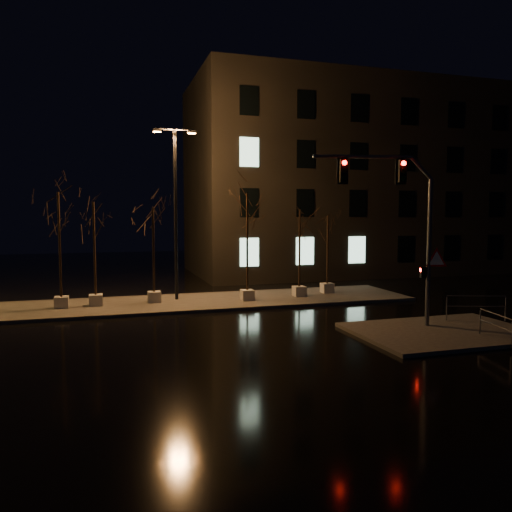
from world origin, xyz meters
name	(u,v)px	position (x,y,z in m)	size (l,w,h in m)	color
ground	(237,327)	(0.00, 0.00, 0.00)	(90.00, 90.00, 0.00)	black
median	(209,302)	(0.00, 6.00, 0.07)	(22.00, 5.00, 0.15)	#3F3C38
sidewalk_corner	(444,332)	(7.50, -3.50, 0.07)	(7.00, 5.00, 0.15)	#3F3C38
building	(344,181)	(14.00, 18.00, 7.50)	(25.00, 12.00, 15.00)	black
tree_0	(59,218)	(-7.33, 6.00, 4.54)	(1.80, 1.80, 5.79)	beige
tree_1	(94,225)	(-5.73, 6.16, 4.19)	(1.80, 1.80, 5.32)	beige
tree_2	(153,229)	(-2.82, 6.31, 3.97)	(1.80, 1.80, 5.03)	beige
tree_3	(247,217)	(1.99, 5.47, 4.56)	(1.80, 1.80, 5.82)	beige
tree_4	(300,229)	(5.15, 5.90, 3.92)	(1.80, 1.80, 4.97)	beige
tree_5	(328,233)	(7.16, 6.56, 3.64)	(1.80, 1.80, 4.60)	beige
traffic_signal_mast	(403,215)	(6.32, -2.31, 4.69)	(5.55, 1.29, 6.91)	#5B5D62
streetlight_main	(175,202)	(-1.58, 6.82, 5.38)	(2.26, 0.32, 9.06)	black
guard_rail_a	(476,304)	(10.00, -2.37, 0.86)	(2.39, 0.90, 1.09)	#5B5D62
guard_rail_b	(495,323)	(8.20, -5.43, 0.79)	(0.48, 2.06, 1.00)	#5B5D62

